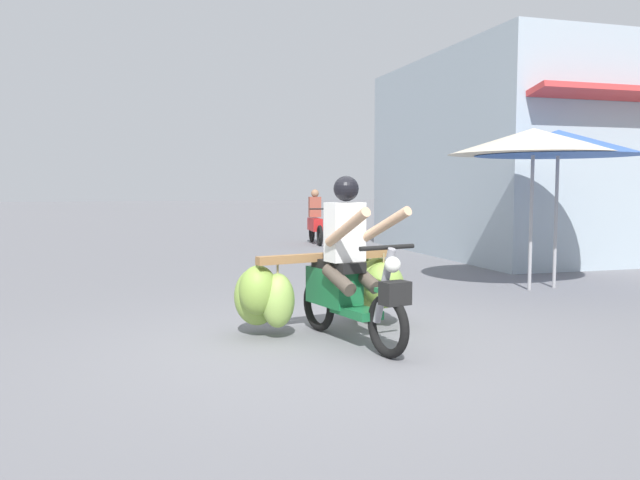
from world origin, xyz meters
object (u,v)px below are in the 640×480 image
object	(u,v)px
market_umbrella_near_shop	(558,143)
market_umbrella_further_along	(533,141)
motorbike_distant_ahead_left	(315,222)
motorbike_main_loaded	(331,283)

from	to	relation	value
market_umbrella_near_shop	market_umbrella_further_along	xyz separation A→B (m)	(-0.47, -0.08, 0.01)
motorbike_distant_ahead_left	market_umbrella_further_along	distance (m)	8.11
motorbike_distant_ahead_left	market_umbrella_near_shop	world-z (taller)	market_umbrella_near_shop
market_umbrella_near_shop	market_umbrella_further_along	size ratio (longest dim) A/B	1.00
motorbike_distant_ahead_left	market_umbrella_further_along	world-z (taller)	market_umbrella_further_along
market_umbrella_near_shop	market_umbrella_further_along	distance (m)	0.48
motorbike_main_loaded	motorbike_distant_ahead_left	bearing A→B (deg)	74.73
motorbike_distant_ahead_left	market_umbrella_near_shop	xyz separation A→B (m)	(1.37, -7.83, 1.53)
motorbike_distant_ahead_left	market_umbrella_near_shop	bearing A→B (deg)	-80.07
market_umbrella_further_along	motorbike_main_loaded	bearing A→B (deg)	-153.31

